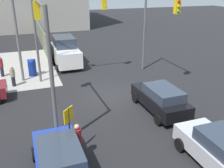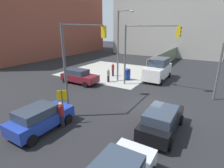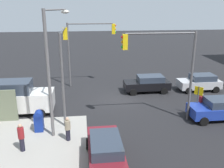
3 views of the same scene
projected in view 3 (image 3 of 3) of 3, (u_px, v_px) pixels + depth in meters
ground_plane at (119, 100)px, 22.42m from camera, size 120.00×120.00×0.00m
traffic_signal_nw_corner at (166, 59)px, 17.04m from camera, size 5.18×0.36×6.50m
traffic_signal_se_corner at (87, 42)px, 24.97m from camera, size 4.90×0.36×6.50m
traffic_signal_ne_corner at (64, 55)px, 18.31m from camera, size 0.36×5.72×6.50m
street_lamp_corner at (51, 64)px, 15.24m from camera, size 1.44×2.43×8.00m
warning_sign_two_way at (198, 96)px, 18.70m from camera, size 0.48×0.48×2.40m
mailbox_blue at (39, 120)px, 16.76m from camera, size 0.56×0.64×1.43m
coupe_silver at (200, 82)px, 24.66m from camera, size 4.07×2.02×1.62m
hatchback_black at (148, 83)px, 24.28m from camera, size 4.40×2.02×1.62m
sedan_blue at (218, 109)px, 18.46m from camera, size 4.04×2.02×1.62m
coupe_maroon at (105, 150)px, 13.26m from camera, size 2.02×4.37×1.62m
van_white_delivery at (17, 98)px, 19.39m from camera, size 5.40×2.32×2.62m
pedestrian_crossing at (21, 137)px, 14.38m from camera, size 0.36×0.36×1.74m
pedestrian_waiting at (201, 104)px, 19.20m from camera, size 0.36×0.36×1.76m
pedestrian_walking_north at (68, 128)px, 15.55m from camera, size 0.36×0.36×1.59m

